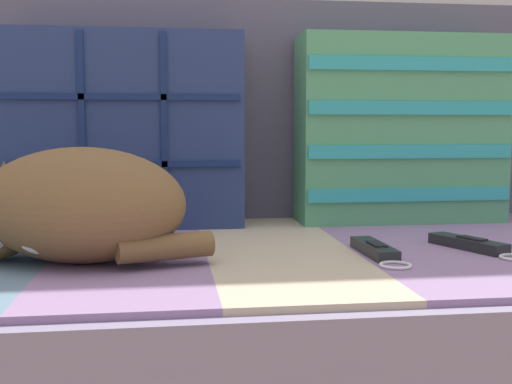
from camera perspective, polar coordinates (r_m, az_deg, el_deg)
couch at (r=1.20m, az=1.39°, el=-12.96°), size 1.84×0.88×0.35m
sofa_backrest at (r=1.50m, az=-0.85°, el=7.20°), size 1.80×0.14×0.49m
throw_pillow_quilted at (r=1.35m, az=-11.51°, el=5.38°), size 0.48×0.14×0.40m
throw_pillow_striped at (r=1.44m, az=12.72°, el=5.44°), size 0.45×0.14×0.40m
sleeping_cat at (r=1.02m, az=-16.29°, el=-1.39°), size 0.39×0.26×0.18m
game_remote_near at (r=1.06m, az=10.60°, el=-5.10°), size 0.05×0.19×0.02m
game_remote_far at (r=1.15m, az=18.58°, el=-4.45°), size 0.11×0.20×0.02m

